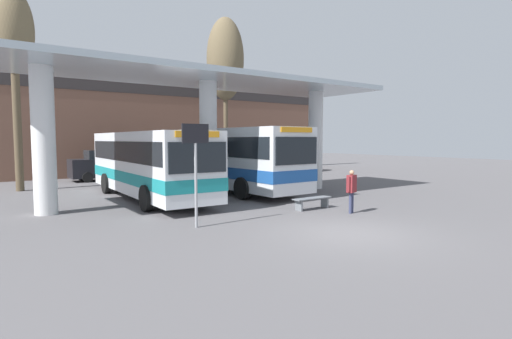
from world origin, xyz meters
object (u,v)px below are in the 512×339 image
Objects in this scene: info_sign_platform at (196,154)px; transit_bus_left_bay at (148,162)px; poplar_tree_behind_left at (225,60)px; parked_car_street at (107,165)px; waiting_bench_near_pillar at (312,201)px; poplar_tree_behind_right at (13,37)px; transit_bus_center_bay at (223,156)px; pedestrian_waiting at (352,187)px.

transit_bus_left_bay is at bearing 81.70° from info_sign_platform.
parked_car_street is (-7.85, 2.65, -7.50)m from poplar_tree_behind_left.
transit_bus_left_bay is at bearing -139.87° from poplar_tree_behind_left.
poplar_tree_behind_right reaches higher than waiting_bench_near_pillar.
transit_bus_center_bay reaches higher than transit_bus_left_bay.
pedestrian_waiting is at bearing -57.03° from poplar_tree_behind_right.
poplar_tree_behind_right reaches higher than pedestrian_waiting.
waiting_bench_near_pillar is 1.72m from pedestrian_waiting.
poplar_tree_behind_left reaches higher than parked_car_street.
parked_car_street is at bearing 102.13° from waiting_bench_near_pillar.
poplar_tree_behind_right is at bearing -177.39° from poplar_tree_behind_left.
waiting_bench_near_pillar is 0.15× the size of poplar_tree_behind_left.
poplar_tree_behind_left reaches higher than info_sign_platform.
waiting_bench_near_pillar is 0.54× the size of info_sign_platform.
poplar_tree_behind_left is at bearing 2.61° from poplar_tree_behind_right.
waiting_bench_near_pillar is at bearing 3.41° from info_sign_platform.
transit_bus_center_bay is 3.64× the size of info_sign_platform.
info_sign_platform is 0.31× the size of poplar_tree_behind_right.
transit_bus_left_bay is 1.01× the size of poplar_tree_behind_right.
pedestrian_waiting is 18.88m from poplar_tree_behind_right.
pedestrian_waiting is (5.85, -1.17, -1.31)m from info_sign_platform.
waiting_bench_near_pillar is 17.72m from poplar_tree_behind_right.
transit_bus_center_bay is 7.54m from waiting_bench_near_pillar.
poplar_tree_behind_left is at bearing -138.52° from transit_bus_left_bay.
transit_bus_left_bay is at bearing 122.85° from waiting_bench_near_pillar.
poplar_tree_behind_left reaches higher than transit_bus_left_bay.
info_sign_platform is 18.14m from poplar_tree_behind_left.
pedestrian_waiting is at bearing 122.39° from transit_bus_left_bay.
parked_car_street is (-4.14, 17.92, 0.01)m from pedestrian_waiting.
pedestrian_waiting is (0.60, -1.48, 0.65)m from waiting_bench_near_pillar.
pedestrian_waiting is at bearing 89.90° from transit_bus_center_bay.
parked_car_street is at bearing 31.12° from poplar_tree_behind_right.
pedestrian_waiting is 0.15× the size of poplar_tree_behind_right.
info_sign_platform is at bearing -96.38° from parked_car_street.
transit_bus_left_bay is at bearing -54.79° from poplar_tree_behind_right.
transit_bus_center_bay is 10.07m from poplar_tree_behind_left.
transit_bus_left_bay is 6.63× the size of pedestrian_waiting.
pedestrian_waiting is at bearing -103.67° from poplar_tree_behind_left.
waiting_bench_near_pillar is (4.25, -6.58, -1.39)m from transit_bus_left_bay.
transit_bus_center_bay is at bearing 87.64° from waiting_bench_near_pillar.
transit_bus_left_bay is 4.62m from transit_bus_center_bay.
transit_bus_center_bay reaches higher than info_sign_platform.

